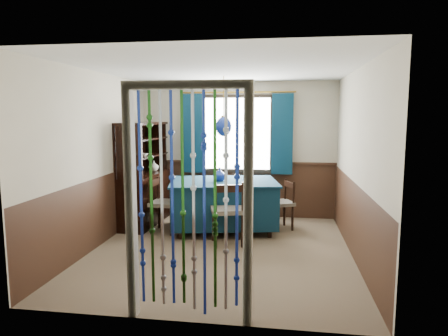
% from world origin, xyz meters
% --- Properties ---
extents(floor, '(4.00, 4.00, 0.00)m').
position_xyz_m(floor, '(0.00, 0.00, 0.00)').
color(floor, brown).
rests_on(floor, ground).
extents(ceiling, '(4.00, 4.00, 0.00)m').
position_xyz_m(ceiling, '(0.00, 0.00, 2.50)').
color(ceiling, silver).
rests_on(ceiling, ground).
extents(wall_back, '(3.60, 0.00, 3.60)m').
position_xyz_m(wall_back, '(0.00, 2.00, 1.25)').
color(wall_back, '#B7AE96').
rests_on(wall_back, ground).
extents(wall_front, '(3.60, 0.00, 3.60)m').
position_xyz_m(wall_front, '(0.00, -2.00, 1.25)').
color(wall_front, '#B7AE96').
rests_on(wall_front, ground).
extents(wall_left, '(0.00, 4.00, 4.00)m').
position_xyz_m(wall_left, '(-1.80, 0.00, 1.25)').
color(wall_left, '#B7AE96').
rests_on(wall_left, ground).
extents(wall_right, '(0.00, 4.00, 4.00)m').
position_xyz_m(wall_right, '(1.80, 0.00, 1.25)').
color(wall_right, '#B7AE96').
rests_on(wall_right, ground).
extents(wainscot_back, '(3.60, 0.00, 3.60)m').
position_xyz_m(wainscot_back, '(0.00, 1.99, 0.50)').
color(wainscot_back, '#372115').
rests_on(wainscot_back, ground).
extents(wainscot_front, '(3.60, 0.00, 3.60)m').
position_xyz_m(wainscot_front, '(0.00, -1.99, 0.50)').
color(wainscot_front, '#372115').
rests_on(wainscot_front, ground).
extents(wainscot_left, '(0.00, 4.00, 4.00)m').
position_xyz_m(wainscot_left, '(-1.79, 0.00, 0.50)').
color(wainscot_left, '#372115').
rests_on(wainscot_left, ground).
extents(wainscot_right, '(0.00, 4.00, 4.00)m').
position_xyz_m(wainscot_right, '(1.79, 0.00, 0.50)').
color(wainscot_right, '#372115').
rests_on(wainscot_right, ground).
extents(window, '(1.32, 0.12, 1.42)m').
position_xyz_m(window, '(0.00, 1.95, 1.55)').
color(window, black).
rests_on(window, wall_back).
extents(doorway, '(1.16, 0.12, 2.18)m').
position_xyz_m(doorway, '(0.00, -1.94, 1.05)').
color(doorway, silver).
rests_on(doorway, ground).
extents(dining_table, '(1.90, 1.48, 0.83)m').
position_xyz_m(dining_table, '(-0.11, 0.99, 0.47)').
color(dining_table, '#0B2739').
rests_on(dining_table, floor).
extents(chair_near, '(0.57, 0.56, 0.95)m').
position_xyz_m(chair_near, '(0.06, 0.26, 0.50)').
color(chair_near, black).
rests_on(chair_near, floor).
extents(chair_far, '(0.43, 0.41, 0.83)m').
position_xyz_m(chair_far, '(-0.23, 1.66, 0.44)').
color(chair_far, black).
rests_on(chair_far, floor).
extents(chair_left, '(0.44, 0.46, 0.88)m').
position_xyz_m(chair_left, '(-1.07, 0.75, 0.47)').
color(chair_left, black).
rests_on(chair_left, floor).
extents(chair_right, '(0.51, 0.52, 0.81)m').
position_xyz_m(chair_right, '(0.83, 1.22, 0.43)').
color(chair_right, black).
rests_on(chair_right, floor).
extents(sideboard, '(0.54, 1.37, 1.77)m').
position_xyz_m(sideboard, '(-1.55, 1.20, 0.61)').
color(sideboard, black).
rests_on(sideboard, floor).
extents(pendant_lamp, '(0.25, 0.25, 0.95)m').
position_xyz_m(pendant_lamp, '(-0.11, 0.99, 1.71)').
color(pendant_lamp, olive).
rests_on(pendant_lamp, ceiling).
extents(vase_table, '(0.25, 0.25, 0.20)m').
position_xyz_m(vase_table, '(-0.18, 0.97, 0.93)').
color(vase_table, navy).
rests_on(vase_table, dining_table).
extents(bowl_shelf, '(0.21, 0.21, 0.05)m').
position_xyz_m(bowl_shelf, '(-1.49, 1.00, 1.23)').
color(bowl_shelf, beige).
rests_on(bowl_shelf, sideboard).
extents(vase_sideboard, '(0.21, 0.21, 0.21)m').
position_xyz_m(vase_sideboard, '(-1.49, 1.57, 0.99)').
color(vase_sideboard, beige).
rests_on(vase_sideboard, sideboard).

